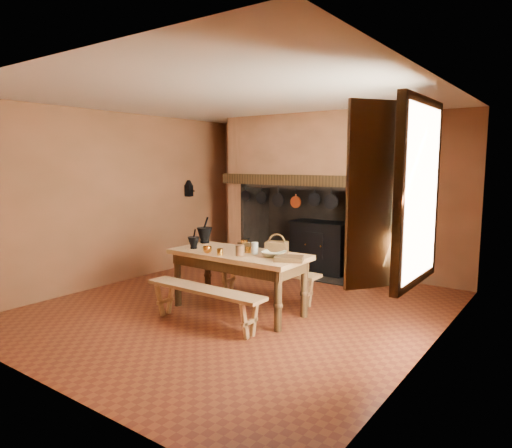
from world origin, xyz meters
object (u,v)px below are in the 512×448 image
Objects in this scene: bench_front at (204,297)px; mixing_bowl at (274,254)px; wicker_basket at (277,247)px; coffee_grinder at (244,246)px; iron_range at (321,247)px; work_table at (239,261)px.

bench_front is 5.59× the size of mixing_bowl.
mixing_bowl reaches higher than bench_front.
bench_front is at bearing -138.65° from wicker_basket.
coffee_grinder is 0.50m from mixing_bowl.
iron_range is 4.84× the size of wicker_basket.
work_table is at bearing 90.00° from bench_front.
iron_range is at bearing 109.52° from coffee_grinder.
work_table is at bearing -87.53° from iron_range.
mixing_bowl is at bearing 1.60° from work_table.
wicker_basket reaches higher than coffee_grinder.
iron_range is at bearing 92.47° from work_table.
work_table is at bearing -176.95° from wicker_basket.
work_table is 0.22m from coffee_grinder.
mixing_bowl is at bearing -88.18° from wicker_basket.
iron_range is 2.53m from coffee_grinder.
work_table reaches higher than bench_front.
wicker_basket is at bearing -76.17° from iron_range.
iron_range is 0.86× the size of work_table.
iron_range is 2.56m from work_table.
mixing_bowl is at bearing 11.16° from coffee_grinder.
coffee_grinder is (0.16, -2.50, 0.40)m from iron_range.
mixing_bowl is 0.91× the size of wicker_basket.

